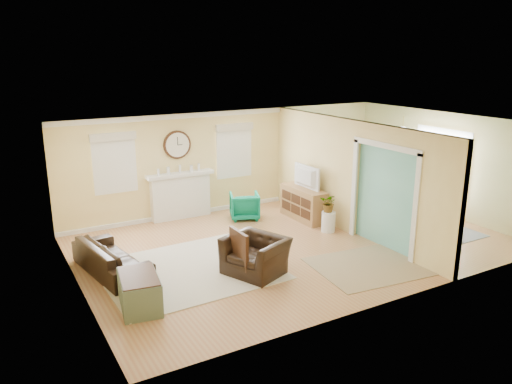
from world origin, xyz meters
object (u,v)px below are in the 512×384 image
(green_chair, at_px, (245,206))
(eames_chair, at_px, (255,255))
(sofa, at_px, (112,258))
(dining_table, at_px, (403,213))
(credenza, at_px, (304,204))

(green_chair, bearing_deg, eames_chair, 87.03)
(sofa, relative_size, eames_chair, 1.89)
(eames_chair, relative_size, dining_table, 0.56)
(dining_table, bearing_deg, eames_chair, 98.14)
(credenza, bearing_deg, sofa, -170.55)
(eames_chair, xyz_separation_m, dining_table, (4.37, 0.56, -0.01))
(sofa, relative_size, green_chair, 2.83)
(eames_chair, bearing_deg, dining_table, 74.27)
(sofa, xyz_separation_m, dining_table, (6.71, -0.79, 0.04))
(eames_chair, height_order, dining_table, eames_chair)
(green_chair, relative_size, credenza, 0.51)
(sofa, bearing_deg, green_chair, -76.16)
(eames_chair, relative_size, credenza, 0.76)
(sofa, xyz_separation_m, credenza, (4.96, 0.82, 0.10))
(green_chair, xyz_separation_m, credenza, (1.26, -0.76, 0.07))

